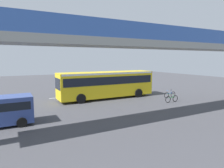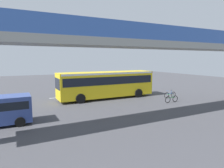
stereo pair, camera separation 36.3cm
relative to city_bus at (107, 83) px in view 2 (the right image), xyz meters
The scene contains 11 objects.
ground 2.26m from the city_bus, 23.13° to the right, with size 80.00×80.00×0.00m, color #424247.
city_bus is the anchor object (origin of this frame).
bicycle_blue 7.77m from the city_bus, 154.04° to the left, with size 1.77×0.44×0.96m.
bicycle_green 7.59m from the city_bus, 134.35° to the left, with size 1.77×0.44×0.96m.
traffic_sign 6.69m from the city_bus, 51.80° to the right, with size 0.08×0.60×2.80m.
lane_dash_leftmost 7.70m from the city_bus, 156.48° to the right, with size 2.00×0.20×0.01m, color silver.
lane_dash_left 4.53m from the city_bus, 133.68° to the right, with size 2.00×0.20×0.01m, color silver.
lane_dash_centre 3.71m from the city_bus, 68.78° to the right, with size 2.00×0.20×0.01m, color silver.
lane_dash_right 6.24m from the city_bus, 30.01° to the right, with size 2.00×0.20×0.01m, color silver.
lane_dash_rightmost 9.81m from the city_bus, 18.02° to the right, with size 2.00×0.20×0.01m, color silver.
pedestrian_overpass 9.30m from the city_bus, 82.33° to the left, with size 27.90×2.60×7.07m.
Camera 2 is at (8.87, 21.43, 4.64)m, focal length 31.63 mm.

